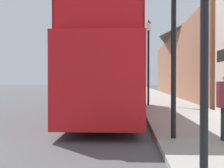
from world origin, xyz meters
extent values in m
plane|color=#4C4C4F|center=(0.00, 21.00, 0.00)|extent=(144.00, 144.00, 0.00)
cube|color=#999993|center=(7.74, 18.00, 0.07)|extent=(3.58, 108.00, 0.14)
cube|color=#9E664C|center=(12.52, 23.17, 3.06)|extent=(6.00, 25.34, 6.13)
pyramid|color=#473D38|center=(12.52, 23.17, 7.29)|extent=(6.00, 25.34, 2.33)
cube|color=red|center=(4.26, 8.37, 1.64)|extent=(2.82, 10.70, 2.69)
cube|color=orange|center=(4.27, 7.83, 1.77)|extent=(2.72, 5.92, 0.45)
cube|color=black|center=(4.26, 8.37, 2.48)|extent=(2.83, 9.85, 0.70)
cube|color=red|center=(4.26, 8.37, 3.03)|extent=(2.80, 9.85, 0.10)
cube|color=red|center=(3.02, 8.33, 3.64)|extent=(0.32, 9.79, 1.12)
cube|color=red|center=(5.50, 8.40, 3.64)|extent=(0.32, 9.79, 1.12)
cube|color=red|center=(4.38, 3.51, 3.64)|extent=(2.55, 0.14, 1.12)
cube|color=red|center=(4.15, 12.51, 3.64)|extent=(2.59, 1.55, 1.12)
cylinder|color=black|center=(3.03, 11.63, 0.53)|extent=(0.31, 1.07, 1.06)
cylinder|color=black|center=(5.32, 11.69, 0.53)|extent=(0.31, 1.07, 1.06)
cylinder|color=black|center=(3.19, 5.25, 0.53)|extent=(0.31, 1.07, 1.06)
cylinder|color=black|center=(5.48, 5.31, 0.53)|extent=(0.31, 1.07, 1.06)
cube|color=navy|center=(4.85, 16.83, 0.53)|extent=(1.84, 4.00, 0.70)
cube|color=black|center=(4.86, 16.71, 1.16)|extent=(1.56, 1.95, 0.55)
cylinder|color=black|center=(4.03, 18.02, 0.33)|extent=(0.23, 0.67, 0.66)
cylinder|color=black|center=(5.58, 18.08, 0.33)|extent=(0.23, 0.67, 0.66)
cylinder|color=black|center=(4.13, 15.58, 0.33)|extent=(0.23, 0.67, 0.66)
cylinder|color=black|center=(5.68, 15.64, 0.33)|extent=(0.23, 0.67, 0.66)
cylinder|color=#232328|center=(7.58, 3.03, 0.55)|extent=(0.12, 0.12, 0.82)
cylinder|color=black|center=(6.31, 0.21, 1.57)|extent=(0.12, 0.12, 2.85)
cylinder|color=black|center=(6.38, 3.21, 2.10)|extent=(0.13, 0.13, 3.92)
cylinder|color=black|center=(6.40, 12.30, 2.39)|extent=(0.13, 0.13, 4.51)
cylinder|color=silver|center=(6.40, 12.30, 4.87)|extent=(0.32, 0.32, 0.45)
cone|color=black|center=(6.40, 12.30, 5.21)|extent=(0.35, 0.35, 0.22)
camera|label=1|loc=(5.22, -3.65, 1.63)|focal=42.00mm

